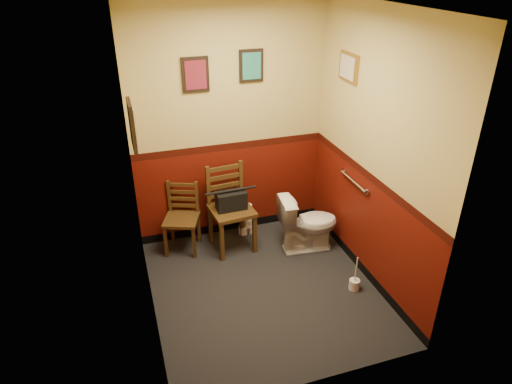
# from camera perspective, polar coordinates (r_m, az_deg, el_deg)

# --- Properties ---
(floor) EXTENTS (2.20, 2.40, 0.00)m
(floor) POSITION_cam_1_polar(r_m,az_deg,el_deg) (4.78, 0.95, -12.02)
(floor) COLOR black
(floor) RESTS_ON ground
(ceiling) EXTENTS (2.20, 2.40, 0.00)m
(ceiling) POSITION_cam_1_polar(r_m,az_deg,el_deg) (3.69, 1.30, 22.19)
(ceiling) COLOR silver
(ceiling) RESTS_ON ground
(wall_back) EXTENTS (2.20, 0.00, 2.70)m
(wall_back) POSITION_cam_1_polar(r_m,az_deg,el_deg) (5.11, -3.33, 8.21)
(wall_back) COLOR #4F0F07
(wall_back) RESTS_ON ground
(wall_front) EXTENTS (2.20, 0.00, 2.70)m
(wall_front) POSITION_cam_1_polar(r_m,az_deg,el_deg) (3.09, 8.41, -6.20)
(wall_front) COLOR #4F0F07
(wall_front) RESTS_ON ground
(wall_left) EXTENTS (0.00, 2.40, 2.70)m
(wall_left) POSITION_cam_1_polar(r_m,az_deg,el_deg) (3.87, -14.51, 0.60)
(wall_left) COLOR #4F0F07
(wall_left) RESTS_ON ground
(wall_right) EXTENTS (0.00, 2.40, 2.70)m
(wall_right) POSITION_cam_1_polar(r_m,az_deg,el_deg) (4.50, 14.50, 4.55)
(wall_right) COLOR #4F0F07
(wall_right) RESTS_ON ground
(grab_bar) EXTENTS (0.05, 0.56, 0.06)m
(grab_bar) POSITION_cam_1_polar(r_m,az_deg,el_deg) (4.84, 12.12, 1.30)
(grab_bar) COLOR silver
(grab_bar) RESTS_ON wall_right
(framed_print_back_a) EXTENTS (0.28, 0.04, 0.36)m
(framed_print_back_a) POSITION_cam_1_polar(r_m,az_deg,el_deg) (4.85, -7.58, 14.34)
(framed_print_back_a) COLOR black
(framed_print_back_a) RESTS_ON wall_back
(framed_print_back_b) EXTENTS (0.26, 0.04, 0.34)m
(framed_print_back_b) POSITION_cam_1_polar(r_m,az_deg,el_deg) (4.98, -0.59, 15.51)
(framed_print_back_b) COLOR black
(framed_print_back_b) RESTS_ON wall_back
(framed_print_left) EXTENTS (0.04, 0.30, 0.38)m
(framed_print_left) POSITION_cam_1_polar(r_m,az_deg,el_deg) (3.77, -15.23, 8.08)
(framed_print_left) COLOR black
(framed_print_left) RESTS_ON wall_left
(framed_print_right) EXTENTS (0.04, 0.34, 0.28)m
(framed_print_right) POSITION_cam_1_polar(r_m,az_deg,el_deg) (4.77, 11.49, 15.05)
(framed_print_right) COLOR olive
(framed_print_right) RESTS_ON wall_right
(toilet) EXTENTS (0.71, 0.44, 0.66)m
(toilet) POSITION_cam_1_polar(r_m,az_deg,el_deg) (5.23, 6.52, -3.90)
(toilet) COLOR white
(toilet) RESTS_ON floor
(toilet_brush) EXTENTS (0.11, 0.11, 0.39)m
(toilet_brush) POSITION_cam_1_polar(r_m,az_deg,el_deg) (4.85, 12.20, -11.15)
(toilet_brush) COLOR silver
(toilet_brush) RESTS_ON floor
(chair_left) EXTENTS (0.48, 0.48, 0.80)m
(chair_left) POSITION_cam_1_polar(r_m,az_deg,el_deg) (5.23, -9.22, -3.19)
(chair_left) COLOR #4E3417
(chair_left) RESTS_ON floor
(chair_right) EXTENTS (0.50, 0.50, 0.98)m
(chair_right) POSITION_cam_1_polar(r_m,az_deg,el_deg) (5.16, -3.25, -2.07)
(chair_right) COLOR #4E3417
(chair_right) RESTS_ON floor
(handbag) EXTENTS (0.34, 0.18, 0.24)m
(handbag) POSITION_cam_1_polar(r_m,az_deg,el_deg) (5.07, -3.11, -1.05)
(handbag) COLOR black
(handbag) RESTS_ON chair_right
(tp_stack) EXTENTS (0.23, 0.14, 0.39)m
(tp_stack) POSITION_cam_1_polar(r_m,az_deg,el_deg) (5.54, -1.02, -3.69)
(tp_stack) COLOR silver
(tp_stack) RESTS_ON floor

